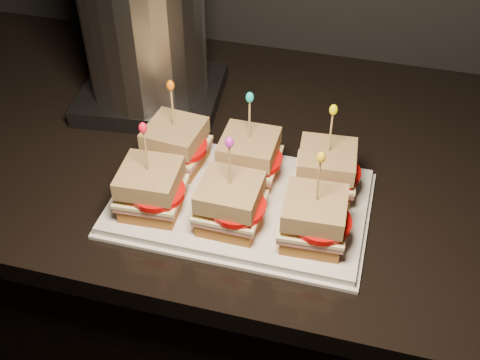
# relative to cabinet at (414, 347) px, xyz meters

# --- Properties ---
(cabinet) EXTENTS (2.67, 0.67, 0.89)m
(cabinet) POSITION_rel_cabinet_xyz_m (0.00, 0.00, 0.00)
(cabinet) COLOR black
(cabinet) RESTS_ON ground
(granite_slab) EXTENTS (2.71, 0.71, 0.04)m
(granite_slab) POSITION_rel_cabinet_xyz_m (0.00, 0.00, 0.47)
(granite_slab) COLOR black
(granite_slab) RESTS_ON cabinet
(platter) EXTENTS (0.38, 0.24, 0.02)m
(platter) POSITION_rel_cabinet_xyz_m (-0.35, -0.15, 0.49)
(platter) COLOR white
(platter) RESTS_ON granite_slab
(platter_rim) EXTENTS (0.40, 0.25, 0.01)m
(platter_rim) POSITION_rel_cabinet_xyz_m (-0.35, -0.15, 0.49)
(platter_rim) COLOR white
(platter_rim) RESTS_ON granite_slab
(sandwich_0_bread_bot) EXTENTS (0.09, 0.09, 0.02)m
(sandwich_0_bread_bot) POSITION_rel_cabinet_xyz_m (-0.47, -0.10, 0.51)
(sandwich_0_bread_bot) COLOR brown
(sandwich_0_bread_bot) RESTS_ON platter
(sandwich_0_ham) EXTENTS (0.10, 0.10, 0.01)m
(sandwich_0_ham) POSITION_rel_cabinet_xyz_m (-0.47, -0.10, 0.53)
(sandwich_0_ham) COLOR #B6584F
(sandwich_0_ham) RESTS_ON sandwich_0_bread_bot
(sandwich_0_cheese) EXTENTS (0.10, 0.10, 0.01)m
(sandwich_0_cheese) POSITION_rel_cabinet_xyz_m (-0.47, -0.10, 0.54)
(sandwich_0_cheese) COLOR #FFF7AE
(sandwich_0_cheese) RESTS_ON sandwich_0_ham
(sandwich_0_tomato) EXTENTS (0.08, 0.08, 0.01)m
(sandwich_0_tomato) POSITION_rel_cabinet_xyz_m (-0.46, -0.11, 0.54)
(sandwich_0_tomato) COLOR #C60906
(sandwich_0_tomato) RESTS_ON sandwich_0_cheese
(sandwich_0_bread_top) EXTENTS (0.09, 0.09, 0.03)m
(sandwich_0_bread_top) POSITION_rel_cabinet_xyz_m (-0.47, -0.10, 0.56)
(sandwich_0_bread_top) COLOR brown
(sandwich_0_bread_top) RESTS_ON sandwich_0_tomato
(sandwich_0_pick) EXTENTS (0.00, 0.00, 0.09)m
(sandwich_0_pick) POSITION_rel_cabinet_xyz_m (-0.47, -0.10, 0.61)
(sandwich_0_pick) COLOR tan
(sandwich_0_pick) RESTS_ON sandwich_0_bread_top
(sandwich_0_frill) EXTENTS (0.01, 0.01, 0.02)m
(sandwich_0_frill) POSITION_rel_cabinet_xyz_m (-0.47, -0.10, 0.65)
(sandwich_0_frill) COLOR orange
(sandwich_0_frill) RESTS_ON sandwich_0_pick
(sandwich_1_bread_bot) EXTENTS (0.08, 0.08, 0.02)m
(sandwich_1_bread_bot) POSITION_rel_cabinet_xyz_m (-0.35, -0.10, 0.51)
(sandwich_1_bread_bot) COLOR brown
(sandwich_1_bread_bot) RESTS_ON platter
(sandwich_1_ham) EXTENTS (0.09, 0.09, 0.01)m
(sandwich_1_ham) POSITION_rel_cabinet_xyz_m (-0.35, -0.10, 0.53)
(sandwich_1_ham) COLOR #B6584F
(sandwich_1_ham) RESTS_ON sandwich_1_bread_bot
(sandwich_1_cheese) EXTENTS (0.09, 0.09, 0.01)m
(sandwich_1_cheese) POSITION_rel_cabinet_xyz_m (-0.35, -0.10, 0.54)
(sandwich_1_cheese) COLOR #FFF7AE
(sandwich_1_cheese) RESTS_ON sandwich_1_ham
(sandwich_1_tomato) EXTENTS (0.08, 0.08, 0.01)m
(sandwich_1_tomato) POSITION_rel_cabinet_xyz_m (-0.34, -0.11, 0.54)
(sandwich_1_tomato) COLOR #C60906
(sandwich_1_tomato) RESTS_ON sandwich_1_cheese
(sandwich_1_bread_top) EXTENTS (0.09, 0.09, 0.03)m
(sandwich_1_bread_top) POSITION_rel_cabinet_xyz_m (-0.35, -0.10, 0.56)
(sandwich_1_bread_top) COLOR brown
(sandwich_1_bread_top) RESTS_ON sandwich_1_tomato
(sandwich_1_pick) EXTENTS (0.00, 0.00, 0.09)m
(sandwich_1_pick) POSITION_rel_cabinet_xyz_m (-0.35, -0.10, 0.61)
(sandwich_1_pick) COLOR tan
(sandwich_1_pick) RESTS_ON sandwich_1_bread_top
(sandwich_1_frill) EXTENTS (0.01, 0.01, 0.02)m
(sandwich_1_frill) POSITION_rel_cabinet_xyz_m (-0.35, -0.10, 0.65)
(sandwich_1_frill) COLOR #12BCB5
(sandwich_1_frill) RESTS_ON sandwich_1_pick
(sandwich_2_bread_bot) EXTENTS (0.09, 0.09, 0.02)m
(sandwich_2_bread_bot) POSITION_rel_cabinet_xyz_m (-0.23, -0.10, 0.51)
(sandwich_2_bread_bot) COLOR brown
(sandwich_2_bread_bot) RESTS_ON platter
(sandwich_2_ham) EXTENTS (0.10, 0.10, 0.01)m
(sandwich_2_ham) POSITION_rel_cabinet_xyz_m (-0.23, -0.10, 0.53)
(sandwich_2_ham) COLOR #B6584F
(sandwich_2_ham) RESTS_ON sandwich_2_bread_bot
(sandwich_2_cheese) EXTENTS (0.10, 0.10, 0.01)m
(sandwich_2_cheese) POSITION_rel_cabinet_xyz_m (-0.23, -0.10, 0.54)
(sandwich_2_cheese) COLOR #FFF7AE
(sandwich_2_cheese) RESTS_ON sandwich_2_ham
(sandwich_2_tomato) EXTENTS (0.08, 0.08, 0.01)m
(sandwich_2_tomato) POSITION_rel_cabinet_xyz_m (-0.22, -0.11, 0.54)
(sandwich_2_tomato) COLOR #C60906
(sandwich_2_tomato) RESTS_ON sandwich_2_cheese
(sandwich_2_bread_top) EXTENTS (0.09, 0.09, 0.03)m
(sandwich_2_bread_top) POSITION_rel_cabinet_xyz_m (-0.23, -0.10, 0.56)
(sandwich_2_bread_top) COLOR brown
(sandwich_2_bread_top) RESTS_ON sandwich_2_tomato
(sandwich_2_pick) EXTENTS (0.00, 0.00, 0.09)m
(sandwich_2_pick) POSITION_rel_cabinet_xyz_m (-0.23, -0.10, 0.61)
(sandwich_2_pick) COLOR tan
(sandwich_2_pick) RESTS_ON sandwich_2_bread_top
(sandwich_2_frill) EXTENTS (0.01, 0.01, 0.02)m
(sandwich_2_frill) POSITION_rel_cabinet_xyz_m (-0.23, -0.10, 0.65)
(sandwich_2_frill) COLOR #E9E306
(sandwich_2_frill) RESTS_ON sandwich_2_pick
(sandwich_3_bread_bot) EXTENTS (0.09, 0.09, 0.02)m
(sandwich_3_bread_bot) POSITION_rel_cabinet_xyz_m (-0.47, -0.21, 0.51)
(sandwich_3_bread_bot) COLOR brown
(sandwich_3_bread_bot) RESTS_ON platter
(sandwich_3_ham) EXTENTS (0.10, 0.09, 0.01)m
(sandwich_3_ham) POSITION_rel_cabinet_xyz_m (-0.47, -0.21, 0.53)
(sandwich_3_ham) COLOR #B6584F
(sandwich_3_ham) RESTS_ON sandwich_3_bread_bot
(sandwich_3_cheese) EXTENTS (0.10, 0.10, 0.01)m
(sandwich_3_cheese) POSITION_rel_cabinet_xyz_m (-0.47, -0.21, 0.54)
(sandwich_3_cheese) COLOR #FFF7AE
(sandwich_3_cheese) RESTS_ON sandwich_3_ham
(sandwich_3_tomato) EXTENTS (0.08, 0.08, 0.01)m
(sandwich_3_tomato) POSITION_rel_cabinet_xyz_m (-0.46, -0.22, 0.54)
(sandwich_3_tomato) COLOR #C60906
(sandwich_3_tomato) RESTS_ON sandwich_3_cheese
(sandwich_3_bread_top) EXTENTS (0.09, 0.09, 0.03)m
(sandwich_3_bread_top) POSITION_rel_cabinet_xyz_m (-0.47, -0.21, 0.56)
(sandwich_3_bread_top) COLOR brown
(sandwich_3_bread_top) RESTS_ON sandwich_3_tomato
(sandwich_3_pick) EXTENTS (0.00, 0.00, 0.09)m
(sandwich_3_pick) POSITION_rel_cabinet_xyz_m (-0.47, -0.21, 0.61)
(sandwich_3_pick) COLOR tan
(sandwich_3_pick) RESTS_ON sandwich_3_bread_top
(sandwich_3_frill) EXTENTS (0.01, 0.01, 0.02)m
(sandwich_3_frill) POSITION_rel_cabinet_xyz_m (-0.47, -0.21, 0.65)
(sandwich_3_frill) COLOR red
(sandwich_3_frill) RESTS_ON sandwich_3_pick
(sandwich_4_bread_bot) EXTENTS (0.08, 0.08, 0.02)m
(sandwich_4_bread_bot) POSITION_rel_cabinet_xyz_m (-0.35, -0.21, 0.51)
(sandwich_4_bread_bot) COLOR brown
(sandwich_4_bread_bot) RESTS_ON platter
(sandwich_4_ham) EXTENTS (0.09, 0.09, 0.01)m
(sandwich_4_ham) POSITION_rel_cabinet_xyz_m (-0.35, -0.21, 0.53)
(sandwich_4_ham) COLOR #B6584F
(sandwich_4_ham) RESTS_ON sandwich_4_bread_bot
(sandwich_4_cheese) EXTENTS (0.09, 0.09, 0.01)m
(sandwich_4_cheese) POSITION_rel_cabinet_xyz_m (-0.35, -0.21, 0.54)
(sandwich_4_cheese) COLOR #FFF7AE
(sandwich_4_cheese) RESTS_ON sandwich_4_ham
(sandwich_4_tomato) EXTENTS (0.08, 0.08, 0.01)m
(sandwich_4_tomato) POSITION_rel_cabinet_xyz_m (-0.34, -0.22, 0.54)
(sandwich_4_tomato) COLOR #C60906
(sandwich_4_tomato) RESTS_ON sandwich_4_cheese
(sandwich_4_bread_top) EXTENTS (0.09, 0.09, 0.03)m
(sandwich_4_bread_top) POSITION_rel_cabinet_xyz_m (-0.35, -0.21, 0.56)
(sandwich_4_bread_top) COLOR brown
(sandwich_4_bread_top) RESTS_ON sandwich_4_tomato
(sandwich_4_pick) EXTENTS (0.00, 0.00, 0.09)m
(sandwich_4_pick) POSITION_rel_cabinet_xyz_m (-0.35, -0.21, 0.61)
(sandwich_4_pick) COLOR tan
(sandwich_4_pick) RESTS_ON sandwich_4_bread_top
(sandwich_4_frill) EXTENTS (0.01, 0.01, 0.02)m
(sandwich_4_frill) POSITION_rel_cabinet_xyz_m (-0.35, -0.21, 0.65)
(sandwich_4_frill) COLOR #CF23CF
(sandwich_4_frill) RESTS_ON sandwich_4_pick
(sandwich_5_bread_bot) EXTENTS (0.09, 0.09, 0.02)m
(sandwich_5_bread_bot) POSITION_rel_cabinet_xyz_m (-0.23, -0.21, 0.51)
(sandwich_5_bread_bot) COLOR brown
(sandwich_5_bread_bot) RESTS_ON platter
(sandwich_5_ham) EXTENTS (0.10, 0.09, 0.01)m
(sandwich_5_ham) POSITION_rel_cabinet_xyz_m (-0.23, -0.21, 0.53)
(sandwich_5_ham) COLOR #B6584F
(sandwich_5_ham) RESTS_ON sandwich_5_bread_bot
(sandwich_5_cheese) EXTENTS (0.10, 0.09, 0.01)m
(sandwich_5_cheese) POSITION_rel_cabinet_xyz_m (-0.23, -0.21, 0.54)
(sandwich_5_cheese) COLOR #FFF7AE
(sandwich_5_cheese) RESTS_ON sandwich_5_ham
(sandwich_5_tomato) EXTENTS (0.08, 0.08, 0.01)m
(sandwich_5_tomato) POSITION_rel_cabinet_xyz_m (-0.22, -0.22, 0.54)
(sandwich_5_tomato) COLOR #C60906
(sandwich_5_tomato) RESTS_ON sandwich_5_cheese
(sandwich_5_bread_top) EXTENTS (0.09, 0.09, 0.03)m
(sandwich_5_bread_top) POSITION_rel_cabinet_xyz_m (-0.23, -0.21, 0.56)
(sandwich_5_bread_top) COLOR brown
(sandwich_5_bread_top) RESTS_ON sandwich_5_tomato
(sandwich_5_pick) EXTENTS (0.00, 0.00, 0.09)m
(sandwich_5_pick) POSITION_rel_cabinet_xyz_m (-0.23, -0.21, 0.61)
(sandwich_5_pick) COLOR tan
(sandwich_5_pick) RESTS_ON sandwich_5_bread_top
(sandwich_5_frill) EXTENTS (0.01, 0.01, 0.02)m
(sandwich_5_frill) POSITION_rel_cabinet_xyz_m (-0.23, -0.21, 0.65)
(sandwich_5_frill) COLOR yellow
(sandwich_5_frill) RESTS_ON sandwich_5_pick
(appliance_base) EXTENTS (0.28, 0.24, 0.03)m
(appliance_base) POSITION_rel_cabinet_xyz_m (-0.59, 0.08, 0.50)
(appliance_base) COLOR #262628
(appliance_base) RESTS_ON granite_slab
(appliance_body) EXTENTS (0.21, 0.21, 0.28)m
(appliance_body) POSITION_rel_cabinet_xyz_m (-0.59, 0.08, 0.66)
(appliance_body) COLOR silver
(appliance_body) RESTS_ON appliance_base
(appliance) EXTENTS (0.26, 0.21, 0.33)m
(appliance) POSITION_rel_cabinet_xyz_m (-0.59, 0.08, 0.65)
(appliance) COLOR silver
(appliance) RESTS_ON granite_slab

